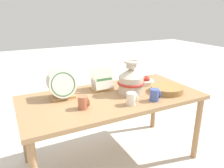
# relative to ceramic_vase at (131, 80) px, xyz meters

# --- Properties ---
(ground_plane) EXTENTS (14.00, 14.00, 0.00)m
(ground_plane) POSITION_rel_ceramic_vase_xyz_m (-0.18, 0.02, -0.79)
(ground_plane) COLOR beige
(display_table) EXTENTS (1.57, 0.77, 0.67)m
(display_table) POSITION_rel_ceramic_vase_xyz_m (-0.18, 0.02, -0.20)
(display_table) COLOR #9E754C
(display_table) RESTS_ON ground_plane
(ceramic_vase) EXTENTS (0.25, 0.25, 0.30)m
(ceramic_vase) POSITION_rel_ceramic_vase_xyz_m (0.00, 0.00, 0.00)
(ceramic_vase) COLOR beige
(ceramic_vase) RESTS_ON display_table
(dish_rack_round_plates) EXTENTS (0.23, 0.18, 0.25)m
(dish_rack_round_plates) POSITION_rel_ceramic_vase_xyz_m (-0.58, 0.16, -0.01)
(dish_rack_round_plates) COLOR tan
(dish_rack_round_plates) RESTS_ON display_table
(dish_rack_square_plates) EXTENTS (0.20, 0.17, 0.20)m
(dish_rack_square_plates) POSITION_rel_ceramic_vase_xyz_m (-0.19, 0.21, -0.06)
(dish_rack_square_plates) COLOR tan
(dish_rack_square_plates) RESTS_ON display_table
(wicker_charger_stack) EXTENTS (0.29, 0.29, 0.05)m
(wicker_charger_stack) POSITION_rel_ceramic_vase_xyz_m (0.31, -0.12, -0.10)
(wicker_charger_stack) COLOR olive
(wicker_charger_stack) RESTS_ON display_table
(mug_cream_glaze) EXTENTS (0.08, 0.08, 0.10)m
(mug_cream_glaze) POSITION_rel_ceramic_vase_xyz_m (-0.13, -0.22, -0.08)
(mug_cream_glaze) COLOR silver
(mug_cream_glaze) RESTS_ON display_table
(mug_terracotta_glaze) EXTENTS (0.08, 0.08, 0.10)m
(mug_terracotta_glaze) POSITION_rel_ceramic_vase_xyz_m (-0.49, -0.12, -0.08)
(mug_terracotta_glaze) COLOR #B76647
(mug_terracotta_glaze) RESTS_ON display_table
(mug_cobalt_glaze) EXTENTS (0.08, 0.08, 0.10)m
(mug_cobalt_glaze) POSITION_rel_ceramic_vase_xyz_m (0.09, -0.24, -0.08)
(mug_cobalt_glaze) COLOR #42569E
(mug_cobalt_glaze) RESTS_ON display_table
(fruit_bowl) EXTENTS (0.16, 0.16, 0.09)m
(fruit_bowl) POSITION_rel_ceramic_vase_xyz_m (0.27, 0.15, -0.09)
(fruit_bowl) COLOR silver
(fruit_bowl) RESTS_ON display_table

